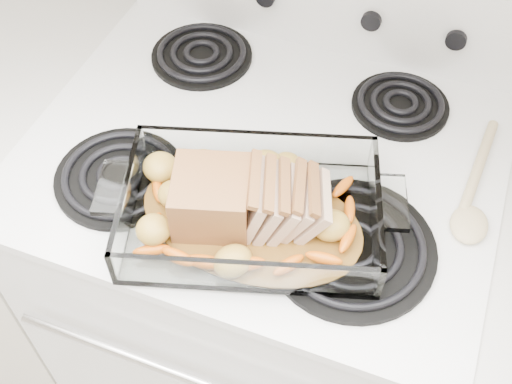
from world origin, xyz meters
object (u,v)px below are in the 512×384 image
(counter_left, at_px, (13,201))
(electric_range, at_px, (264,280))
(pork_roast, at_px, (237,197))
(baking_dish, at_px, (251,214))

(counter_left, bearing_deg, electric_range, 0.10)
(electric_range, height_order, counter_left, electric_range)
(electric_range, distance_m, pork_roast, 0.54)
(electric_range, bearing_deg, counter_left, -179.90)
(counter_left, xyz_separation_m, pork_roast, (0.68, -0.17, 0.53))
(baking_dish, xyz_separation_m, pork_roast, (-0.02, 0.00, 0.03))
(baking_dish, relative_size, pork_roast, 1.64)
(baking_dish, bearing_deg, pork_roast, 162.97)
(baking_dish, bearing_deg, electric_range, 85.31)
(electric_range, bearing_deg, pork_roast, -84.76)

